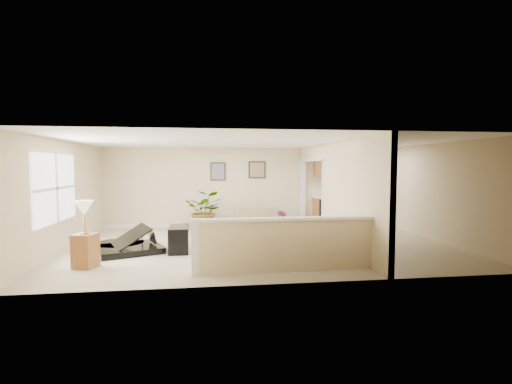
{
  "coord_description": "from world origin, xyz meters",
  "views": [
    {
      "loc": [
        -1.28,
        -8.82,
        1.92
      ],
      "look_at": [
        -0.07,
        0.4,
        1.27
      ],
      "focal_mm": 26.0,
      "sensor_mm": 36.0,
      "label": 1
    }
  ],
  "objects": [
    {
      "name": "kitchen_cabinets",
      "position": [
        3.19,
        2.73,
        0.87
      ],
      "size": [
        2.36,
        0.65,
        2.33
      ],
      "color": "olive",
      "rests_on": "floor"
    },
    {
      "name": "back_wall",
      "position": [
        0.0,
        3.0,
        1.25
      ],
      "size": [
        9.0,
        0.04,
        2.5
      ],
      "primitive_type": "cube",
      "color": "beige",
      "rests_on": "floor"
    },
    {
      "name": "ceiling",
      "position": [
        0.0,
        0.0,
        2.5
      ],
      "size": [
        9.0,
        6.0,
        0.04
      ],
      "primitive_type": "cube",
      "color": "white",
      "rests_on": "back_wall"
    },
    {
      "name": "interior_partition",
      "position": [
        1.8,
        0.25,
        1.22
      ],
      "size": [
        0.18,
        5.99,
        2.5
      ],
      "color": "beige",
      "rests_on": "floor"
    },
    {
      "name": "kitchen_vinyl",
      "position": [
        3.15,
        0.0,
        0.0
      ],
      "size": [
        2.7,
        6.0,
        0.01
      ],
      "primitive_type": "cube",
      "color": "gray",
      "rests_on": "floor"
    },
    {
      "name": "pony_half_wall",
      "position": [
        0.08,
        -2.3,
        0.52
      ],
      "size": [
        3.42,
        0.22,
        1.0
      ],
      "color": "beige",
      "rests_on": "floor"
    },
    {
      "name": "piano_bench",
      "position": [
        -1.92,
        -0.43,
        0.28
      ],
      "size": [
        0.45,
        0.86,
        0.57
      ],
      "primitive_type": "cube",
      "rotation": [
        0.0,
        0.0,
        0.02
      ],
      "color": "black",
      "rests_on": "floor"
    },
    {
      "name": "wall_mirror",
      "position": [
        0.3,
        2.97,
        1.8
      ],
      "size": [
        0.55,
        0.04,
        0.55
      ],
      "color": "#332412",
      "rests_on": "back_wall"
    },
    {
      "name": "palm_plant",
      "position": [
        -1.36,
        2.22,
        0.59
      ],
      "size": [
        1.26,
        1.15,
        1.21
      ],
      "color": "black",
      "rests_on": "floor"
    },
    {
      "name": "lamp_stand",
      "position": [
        -3.58,
        -1.56,
        0.54
      ],
      "size": [
        0.48,
        0.48,
        1.27
      ],
      "color": "olive",
      "rests_on": "floor"
    },
    {
      "name": "wall_art_left",
      "position": [
        -0.95,
        2.97,
        1.75
      ],
      "size": [
        0.48,
        0.04,
        0.58
      ],
      "color": "#332412",
      "rests_on": "back_wall"
    },
    {
      "name": "loveseat",
      "position": [
        0.27,
        2.22,
        0.31
      ],
      "size": [
        1.54,
        1.03,
        0.81
      ],
      "rotation": [
        0.0,
        0.0,
        0.17
      ],
      "color": "tan",
      "rests_on": "floor"
    },
    {
      "name": "small_plant",
      "position": [
        0.9,
        1.96,
        0.25
      ],
      "size": [
        0.43,
        0.43,
        0.58
      ],
      "color": "black",
      "rests_on": "floor"
    },
    {
      "name": "right_wall",
      "position": [
        4.5,
        0.0,
        1.25
      ],
      "size": [
        0.04,
        6.0,
        2.5
      ],
      "primitive_type": "cube",
      "color": "beige",
      "rests_on": "floor"
    },
    {
      "name": "floor",
      "position": [
        0.0,
        0.0,
        0.0
      ],
      "size": [
        9.0,
        9.0,
        0.0
      ],
      "primitive_type": "plane",
      "color": "tan",
      "rests_on": "ground"
    },
    {
      "name": "left_window",
      "position": [
        -4.49,
        -0.5,
        1.45
      ],
      "size": [
        0.05,
        2.15,
        1.45
      ],
      "primitive_type": "cube",
      "color": "white",
      "rests_on": "left_wall"
    },
    {
      "name": "front_wall",
      "position": [
        0.0,
        -3.0,
        1.25
      ],
      "size": [
        9.0,
        0.04,
        2.5
      ],
      "primitive_type": "cube",
      "color": "beige",
      "rests_on": "floor"
    },
    {
      "name": "left_wall",
      "position": [
        -4.5,
        0.0,
        1.25
      ],
      "size": [
        0.04,
        6.0,
        2.5
      ],
      "primitive_type": "cube",
      "color": "beige",
      "rests_on": "floor"
    },
    {
      "name": "piano",
      "position": [
        -3.06,
        -0.24,
        0.53
      ],
      "size": [
        1.89,
        1.85,
        1.26
      ],
      "rotation": [
        0.0,
        0.0,
        0.39
      ],
      "color": "black",
      "rests_on": "floor"
    },
    {
      "name": "accent_table",
      "position": [
        -1.18,
        2.65,
        0.42
      ],
      "size": [
        0.45,
        0.45,
        0.65
      ],
      "color": "black",
      "rests_on": "floor"
    }
  ]
}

